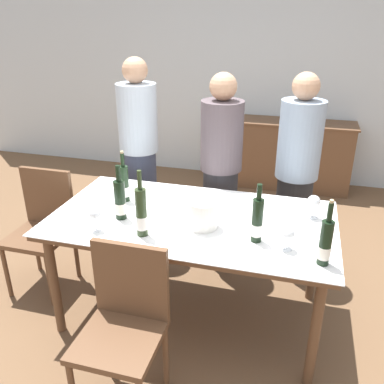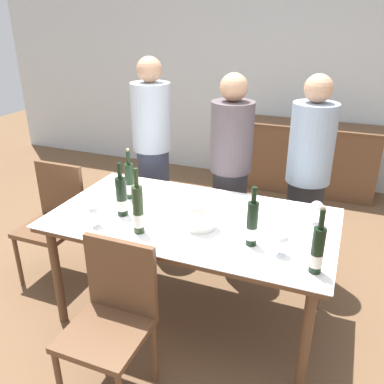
{
  "view_description": "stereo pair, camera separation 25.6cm",
  "coord_description": "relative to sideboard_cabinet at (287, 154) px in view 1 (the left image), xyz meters",
  "views": [
    {
      "loc": [
        0.63,
        -2.26,
        1.99
      ],
      "look_at": [
        0.0,
        0.0,
        0.96
      ],
      "focal_mm": 38.0,
      "sensor_mm": 36.0,
      "label": 1
    },
    {
      "loc": [
        0.87,
        -2.18,
        1.99
      ],
      "look_at": [
        0.0,
        0.0,
        0.96
      ],
      "focal_mm": 38.0,
      "sensor_mm": 36.0,
      "label": 2
    }
  ],
  "objects": [
    {
      "name": "person_guest_left",
      "position": [
        -0.45,
        -1.86,
        0.39
      ],
      "size": [
        0.33,
        0.33,
        1.6
      ],
      "color": "#2D2D33",
      "rests_on": "ground_plane"
    },
    {
      "name": "wine_bottle_3",
      "position": [
        0.32,
        -2.92,
        0.49
      ],
      "size": [
        0.07,
        0.07,
        0.37
      ],
      "color": "black",
      "rests_on": "dining_table"
    },
    {
      "name": "person_guest_right",
      "position": [
        0.14,
        -1.78,
        0.4
      ],
      "size": [
        0.33,
        0.33,
        1.61
      ],
      "color": "#262628",
      "rests_on": "ground_plane"
    },
    {
      "name": "wine_bottle_0",
      "position": [
        -0.71,
        -2.89,
        0.51
      ],
      "size": [
        0.07,
        0.07,
        0.41
      ],
      "color": "#28381E",
      "rests_on": "dining_table"
    },
    {
      "name": "ice_bucket",
      "position": [
        -0.39,
        -2.7,
        0.46
      ],
      "size": [
        0.2,
        0.2,
        0.18
      ],
      "color": "white",
      "rests_on": "dining_table"
    },
    {
      "name": "sideboard_cabinet",
      "position": [
        0.0,
        0.0,
        0.0
      ],
      "size": [
        1.52,
        0.46,
        0.82
      ],
      "color": "brown",
      "rests_on": "ground_plane"
    },
    {
      "name": "chair_near_front",
      "position": [
        -0.65,
        -3.32,
        0.11
      ],
      "size": [
        0.42,
        0.42,
        0.91
      ],
      "color": "brown",
      "rests_on": "ground_plane"
    },
    {
      "name": "dining_table",
      "position": [
        -0.49,
        -2.6,
        0.3
      ],
      "size": [
        1.82,
        1.0,
        0.78
      ],
      "color": "brown",
      "rests_on": "ground_plane"
    },
    {
      "name": "wine_bottle_4",
      "position": [
        -0.05,
        -2.78,
        0.49
      ],
      "size": [
        0.07,
        0.07,
        0.36
      ],
      "color": "black",
      "rests_on": "dining_table"
    },
    {
      "name": "wine_glass_1",
      "position": [
        -1.0,
        -2.92,
        0.47
      ],
      "size": [
        0.07,
        0.07,
        0.15
      ],
      "color": "white",
      "rests_on": "dining_table"
    },
    {
      "name": "wine_bottle_1",
      "position": [
        -1.01,
        -2.47,
        0.49
      ],
      "size": [
        0.07,
        0.07,
        0.37
      ],
      "color": "black",
      "rests_on": "dining_table"
    },
    {
      "name": "back_wall",
      "position": [
        -0.49,
        0.29,
        0.99
      ],
      "size": [
        8.0,
        0.1,
        2.8
      ],
      "color": "silver",
      "rests_on": "ground_plane"
    },
    {
      "name": "person_host",
      "position": [
        -1.19,
        -1.77,
        0.43
      ],
      "size": [
        0.33,
        0.33,
        1.68
      ],
      "color": "#383F56",
      "rests_on": "ground_plane"
    },
    {
      "name": "ground_plane",
      "position": [
        -0.49,
        -2.6,
        -0.41
      ],
      "size": [
        12.0,
        12.0,
        0.0
      ],
      "primitive_type": "plane",
      "color": "brown"
    },
    {
      "name": "wine_glass_0",
      "position": [
        0.13,
        -2.83,
        0.46
      ],
      "size": [
        0.08,
        0.08,
        0.14
      ],
      "color": "white",
      "rests_on": "dining_table"
    },
    {
      "name": "wine_glass_2",
      "position": [
        0.26,
        -2.39,
        0.47
      ],
      "size": [
        0.08,
        0.08,
        0.16
      ],
      "color": "white",
      "rests_on": "dining_table"
    },
    {
      "name": "wine_bottle_2",
      "position": [
        -0.92,
        -2.73,
        0.49
      ],
      "size": [
        0.07,
        0.07,
        0.36
      ],
      "color": "black",
      "rests_on": "dining_table"
    },
    {
      "name": "chair_left_end",
      "position": [
        -1.69,
        -2.51,
        0.12
      ],
      "size": [
        0.42,
        0.42,
        0.92
      ],
      "color": "brown",
      "rests_on": "ground_plane"
    }
  ]
}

